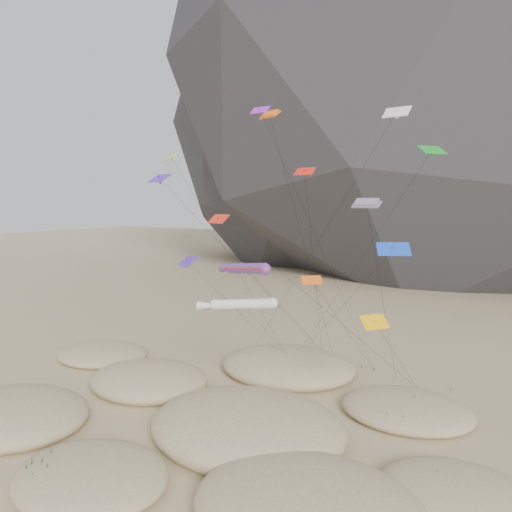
{
  "coord_description": "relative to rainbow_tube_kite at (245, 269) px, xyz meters",
  "views": [
    {
      "loc": [
        22.04,
        -30.14,
        18.8
      ],
      "look_at": [
        -1.86,
        12.0,
        13.48
      ],
      "focal_mm": 35.0,
      "sensor_mm": 36.0,
      "label": 1
    }
  ],
  "objects": [
    {
      "name": "dune_grass",
      "position": [
        -1.39,
        -3.49,
        -12.04
      ],
      "size": [
        42.4,
        28.52,
        1.6
      ],
      "color": "black",
      "rests_on": "ground"
    },
    {
      "name": "delta_kites",
      "position": [
        1.63,
        3.31,
        5.37
      ],
      "size": [
        29.06,
        23.03,
        27.39
      ],
      "color": "red",
      "rests_on": "ground"
    },
    {
      "name": "dunes",
      "position": [
        -0.81,
        -3.57,
        -12.15
      ],
      "size": [
        52.38,
        37.34,
        4.26
      ],
      "color": "#CCB789",
      "rests_on": "ground"
    },
    {
      "name": "ground",
      "position": [
        0.35,
        -7.42,
        -12.89
      ],
      "size": [
        500.0,
        500.0,
        0.0
      ],
      "primitive_type": "plane",
      "color": "#CCB789",
      "rests_on": "ground"
    },
    {
      "name": "white_tube_kite",
      "position": [
        -0.41,
        -0.47,
        -3.18
      ],
      "size": [
        7.24,
        14.96,
        10.44
      ],
      "color": "silver",
      "rests_on": "ground"
    },
    {
      "name": "orange_parafoil",
      "position": [
        -1.76,
        8.11,
        14.22
      ],
      "size": [
        3.76,
        13.04,
        27.98
      ],
      "color": "#FF640D",
      "rests_on": "ground"
    },
    {
      "name": "multi_parafoil",
      "position": [
        9.72,
        3.77,
        5.54
      ],
      "size": [
        2.41,
        11.64,
        19.09
      ],
      "color": "#FF1A2A",
      "rests_on": "ground"
    },
    {
      "name": "kite_stakes",
      "position": [
        3.47,
        15.96,
        -12.74
      ],
      "size": [
        24.46,
        7.69,
        0.3
      ],
      "color": "#3F2D1E",
      "rests_on": "ground"
    },
    {
      "name": "rainbow_tube_kite",
      "position": [
        0.0,
        0.0,
        0.0
      ],
      "size": [
        6.69,
        16.92,
        13.68
      ],
      "color": "red",
      "rests_on": "ground"
    }
  ]
}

